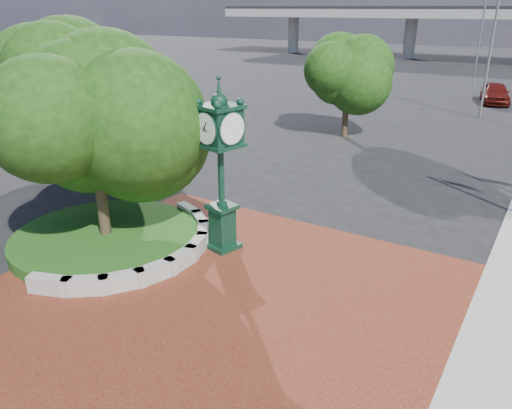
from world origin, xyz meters
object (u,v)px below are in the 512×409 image
(street_lamp_near, at_px, (497,35))
(street_lamp_far, at_px, (484,31))
(post_clock, at_px, (221,161))
(parked_car, at_px, (495,93))

(street_lamp_near, relative_size, street_lamp_far, 1.08)
(post_clock, xyz_separation_m, street_lamp_near, (3.81, 26.49, 2.66))
(parked_car, bearing_deg, street_lamp_far, 93.52)
(parked_car, distance_m, street_lamp_near, 8.39)
(street_lamp_near, bearing_deg, street_lamp_far, 101.30)
(street_lamp_far, bearing_deg, post_clock, -90.59)
(street_lamp_far, bearing_deg, parked_car, -72.69)
(post_clock, height_order, street_lamp_far, street_lamp_far)
(parked_car, xyz_separation_m, street_lamp_far, (-3.11, 9.99, 4.38))
(post_clock, distance_m, street_lamp_far, 43.41)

